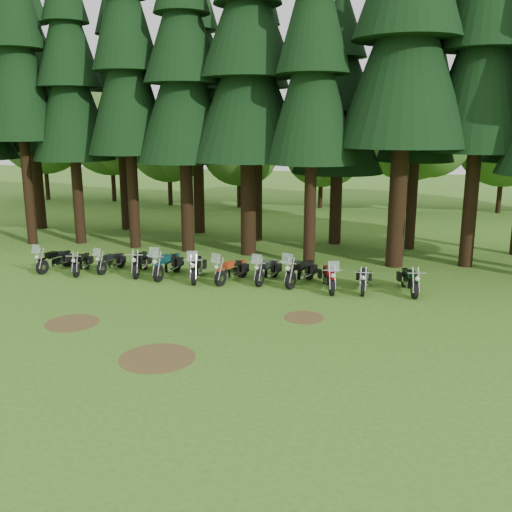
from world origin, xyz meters
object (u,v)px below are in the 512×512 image
object	(u,v)px
motorcycle_1	(82,263)
motorcycle_7	(267,271)
motorcycle_9	(329,278)
motorcycle_11	(410,281)
motorcycle_0	(55,260)
motorcycle_2	(111,262)
motorcycle_3	(140,263)
motorcycle_6	(231,271)
motorcycle_5	(196,268)
motorcycle_10	(363,280)
motorcycle_8	(300,272)
motorcycle_4	(167,265)

from	to	relation	value
motorcycle_1	motorcycle_7	xyz separation A→B (m)	(8.42, 0.62, 0.05)
motorcycle_9	motorcycle_11	world-z (taller)	motorcycle_9
motorcycle_7	motorcycle_11	world-z (taller)	motorcycle_7
motorcycle_0	motorcycle_9	bearing A→B (deg)	11.25
motorcycle_2	motorcycle_3	distance (m)	1.50
motorcycle_6	motorcycle_3	bearing A→B (deg)	-163.76
motorcycle_11	motorcycle_5	bearing A→B (deg)	168.30
motorcycle_9	motorcycle_3	bearing A→B (deg)	161.19
motorcycle_9	motorcycle_10	xyz separation A→B (m)	(1.37, 0.21, -0.05)
motorcycle_7	motorcycle_6	bearing A→B (deg)	-155.90
motorcycle_2	motorcycle_9	size ratio (longest dim) A/B	0.88
motorcycle_7	motorcycle_8	xyz separation A→B (m)	(1.42, 0.00, 0.04)
motorcycle_1	motorcycle_11	world-z (taller)	motorcycle_11
motorcycle_7	motorcycle_0	bearing A→B (deg)	-166.17
motorcycle_2	motorcycle_5	distance (m)	4.28
motorcycle_6	motorcycle_5	bearing A→B (deg)	-157.49
motorcycle_4	motorcycle_10	xyz separation A→B (m)	(8.45, -0.01, -0.08)
motorcycle_0	motorcycle_2	xyz separation A→B (m)	(2.57, 0.51, -0.04)
motorcycle_2	motorcycle_9	world-z (taller)	motorcycle_9
motorcycle_3	motorcycle_5	size ratio (longest dim) A/B	0.96
motorcycle_7	motorcycle_10	xyz separation A→B (m)	(4.04, -0.30, -0.04)
motorcycle_0	motorcycle_5	size ratio (longest dim) A/B	0.92
motorcycle_8	motorcycle_9	distance (m)	1.35
motorcycle_2	motorcycle_4	size ratio (longest dim) A/B	0.81
motorcycle_4	motorcycle_11	bearing A→B (deg)	4.73
motorcycle_9	motorcycle_11	bearing A→B (deg)	-9.13
motorcycle_0	motorcycle_8	bearing A→B (deg)	13.88
motorcycle_1	motorcycle_11	distance (m)	14.26
motorcycle_10	motorcycle_0	bearing A→B (deg)	178.73
motorcycle_3	motorcycle_7	world-z (taller)	motorcycle_7
motorcycle_1	motorcycle_6	xyz separation A→B (m)	(6.95, 0.27, 0.05)
motorcycle_2	motorcycle_7	distance (m)	7.27
motorcycle_6	motorcycle_10	world-z (taller)	motorcycle_6
motorcycle_3	motorcycle_5	xyz separation A→B (m)	(2.76, -0.31, 0.02)
motorcycle_5	motorcycle_11	world-z (taller)	motorcycle_5
motorcycle_4	motorcycle_10	distance (m)	8.45
motorcycle_8	motorcycle_0	bearing A→B (deg)	-159.40
motorcycle_2	motorcycle_9	distance (m)	9.96
motorcycle_0	motorcycle_1	bearing A→B (deg)	7.80
motorcycle_11	motorcycle_9	bearing A→B (deg)	173.30
motorcycle_4	motorcycle_7	xyz separation A→B (m)	(4.41, 0.29, -0.04)
motorcycle_2	motorcycle_3	size ratio (longest dim) A/B	0.87
motorcycle_6	motorcycle_10	distance (m)	5.52
motorcycle_5	motorcycle_9	distance (m)	5.69
motorcycle_6	motorcycle_8	xyz separation A→B (m)	(2.89, 0.35, 0.04)
motorcycle_7	motorcycle_8	distance (m)	1.42
motorcycle_6	motorcycle_7	bearing A→B (deg)	32.60
motorcycle_10	motorcycle_9	bearing A→B (deg)	-173.46
motorcycle_8	motorcycle_9	size ratio (longest dim) A/B	1.05
motorcycle_5	motorcycle_10	world-z (taller)	motorcycle_5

